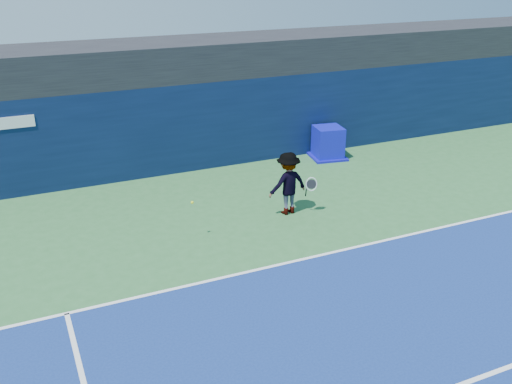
{
  "coord_description": "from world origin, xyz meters",
  "views": [
    {
      "loc": [
        -5.49,
        -7.67,
        6.86
      ],
      "look_at": [
        0.3,
        5.2,
        1.0
      ],
      "focal_mm": 40.0,
      "sensor_mm": 36.0,
      "label": 1
    }
  ],
  "objects": [
    {
      "name": "equipment_cart",
      "position": [
        5.03,
        9.34,
        0.53
      ],
      "size": [
        1.39,
        1.39,
        1.16
      ],
      "color": "#0C0DAC",
      "rests_on": "ground"
    },
    {
      "name": "baseline",
      "position": [
        0.0,
        3.0,
        0.01
      ],
      "size": [
        24.0,
        0.1,
        0.01
      ],
      "primitive_type": "cube",
      "color": "white",
      "rests_on": "ground"
    },
    {
      "name": "back_wall_assembly",
      "position": [
        -0.0,
        10.5,
        1.5
      ],
      "size": [
        36.0,
        1.03,
        3.0
      ],
      "color": "#091636",
      "rests_on": "ground"
    },
    {
      "name": "tennis_player",
      "position": [
        1.47,
        5.6,
        0.91
      ],
      "size": [
        1.38,
        0.79,
        1.82
      ],
      "color": "silver",
      "rests_on": "ground"
    },
    {
      "name": "tennis_ball",
      "position": [
        -1.51,
        5.17,
        1.03
      ],
      "size": [
        0.07,
        0.07,
        0.07
      ],
      "color": "yellow",
      "rests_on": "ground"
    },
    {
      "name": "stadium_band",
      "position": [
        0.0,
        11.5,
        3.6
      ],
      "size": [
        36.0,
        3.0,
        1.2
      ],
      "primitive_type": "cube",
      "color": "black",
      "rests_on": "back_wall_assembly"
    },
    {
      "name": "ground",
      "position": [
        0.0,
        0.0,
        0.0
      ],
      "size": [
        80.0,
        80.0,
        0.0
      ],
      "primitive_type": "plane",
      "color": "#2E6633",
      "rests_on": "ground"
    }
  ]
}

